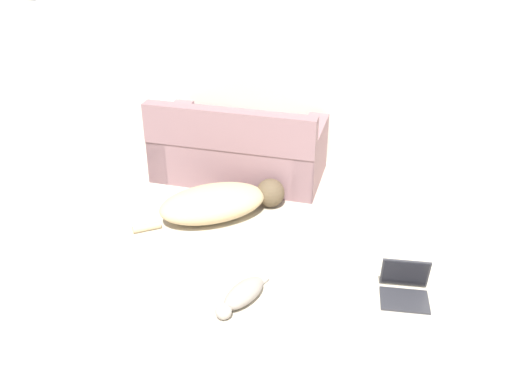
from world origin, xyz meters
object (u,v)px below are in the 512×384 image
(couch, at_px, (239,151))
(laptop_open, at_px, (405,284))
(dog, at_px, (219,202))
(cat, at_px, (241,295))

(couch, relative_size, laptop_open, 4.31)
(dog, distance_m, cat, 1.21)
(couch, xyz_separation_m, laptop_open, (1.75, -1.39, -0.19))
(couch, bearing_deg, dog, 93.82)
(dog, distance_m, laptop_open, 1.77)
(couch, bearing_deg, laptop_open, 138.94)
(cat, bearing_deg, couch, -141.29)
(dog, bearing_deg, laptop_open, -59.54)
(couch, xyz_separation_m, cat, (0.66, -1.84, -0.21))
(cat, bearing_deg, laptop_open, 131.68)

